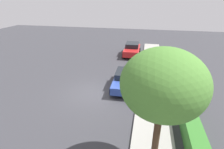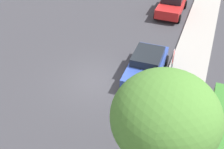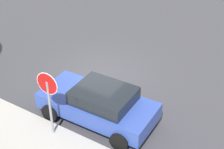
{
  "view_description": "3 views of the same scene",
  "coord_description": "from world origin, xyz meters",
  "px_view_note": "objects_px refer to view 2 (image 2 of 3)",
  "views": [
    {
      "loc": [
        11.28,
        3.83,
        6.88
      ],
      "look_at": [
        -1.44,
        1.2,
        1.05
      ],
      "focal_mm": 28.0,
      "sensor_mm": 36.0,
      "label": 1
    },
    {
      "loc": [
        11.2,
        5.11,
        9.74
      ],
      "look_at": [
        0.61,
        1.04,
        1.15
      ],
      "focal_mm": 45.0,
      "sensor_mm": 36.0,
      "label": 2
    },
    {
      "loc": [
        -6.8,
        9.92,
        7.98
      ],
      "look_at": [
        -1.3,
        1.12,
        1.16
      ],
      "focal_mm": 55.0,
      "sensor_mm": 36.0,
      "label": 3
    }
  ],
  "objects_px": {
    "stop_sign": "(172,63)",
    "parked_car_red": "(172,4)",
    "street_tree_near_corner": "(165,118)",
    "parked_car_blue": "(146,64)"
  },
  "relations": [
    {
      "from": "street_tree_near_corner",
      "to": "stop_sign",
      "type": "bearing_deg",
      "value": -173.34
    },
    {
      "from": "parked_car_red",
      "to": "street_tree_near_corner",
      "type": "bearing_deg",
      "value": 9.17
    },
    {
      "from": "parked_car_blue",
      "to": "stop_sign",
      "type": "bearing_deg",
      "value": 60.89
    },
    {
      "from": "parked_car_blue",
      "to": "street_tree_near_corner",
      "type": "distance_m",
      "value": 8.0
    },
    {
      "from": "stop_sign",
      "to": "parked_car_blue",
      "type": "relative_size",
      "value": 0.61
    },
    {
      "from": "stop_sign",
      "to": "parked_car_red",
      "type": "height_order",
      "value": "stop_sign"
    },
    {
      "from": "stop_sign",
      "to": "parked_car_blue",
      "type": "distance_m",
      "value": 1.99
    },
    {
      "from": "street_tree_near_corner",
      "to": "parked_car_blue",
      "type": "bearing_deg",
      "value": -162.36
    },
    {
      "from": "parked_car_blue",
      "to": "parked_car_red",
      "type": "relative_size",
      "value": 0.99
    },
    {
      "from": "stop_sign",
      "to": "parked_car_red",
      "type": "relative_size",
      "value": 0.6
    }
  ]
}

